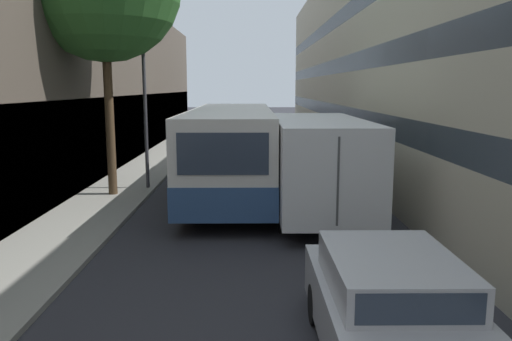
% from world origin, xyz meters
% --- Properties ---
extents(ground_plane, '(150.00, 150.00, 0.00)m').
position_xyz_m(ground_plane, '(0.00, 15.00, 0.00)').
color(ground_plane, '#2B2B30').
extents(sidewalk_left, '(2.35, 60.00, 0.11)m').
position_xyz_m(sidewalk_left, '(-4.55, 15.00, 0.06)').
color(sidewalk_left, gray).
rests_on(sidewalk_left, ground_plane).
extents(building_left_shopfront, '(2.40, 60.00, 7.95)m').
position_xyz_m(building_left_shopfront, '(-6.83, 15.00, 3.61)').
color(building_left_shopfront, '#51473D').
rests_on(building_left_shopfront, ground_plane).
extents(building_right_apartment, '(2.40, 60.00, 9.63)m').
position_xyz_m(building_right_apartment, '(5.12, 15.00, 4.79)').
color(building_right_apartment, '#B7AD93').
rests_on(building_right_apartment, ground_plane).
extents(car_hatchback, '(1.80, 3.98, 1.46)m').
position_xyz_m(car_hatchback, '(1.74, 5.69, 0.74)').
color(car_hatchback, '#B7B7BC').
rests_on(car_hatchback, ground_plane).
extents(bus, '(2.59, 10.69, 2.84)m').
position_xyz_m(bus, '(-0.69, 16.31, 1.52)').
color(bus, silver).
rests_on(bus, ground_plane).
extents(box_truck, '(2.38, 8.86, 2.70)m').
position_xyz_m(box_truck, '(1.82, 14.48, 1.50)').
color(box_truck, silver).
rests_on(box_truck, ground_plane).
extents(panel_van, '(1.88, 4.71, 2.07)m').
position_xyz_m(panel_van, '(-1.76, 28.16, 1.15)').
color(panel_van, silver).
rests_on(panel_van, ground_plane).
extents(street_lamp, '(0.36, 0.80, 7.96)m').
position_xyz_m(street_lamp, '(-3.63, 16.81, 5.50)').
color(street_lamp, '#38383D').
rests_on(street_lamp, sidewalk_left).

